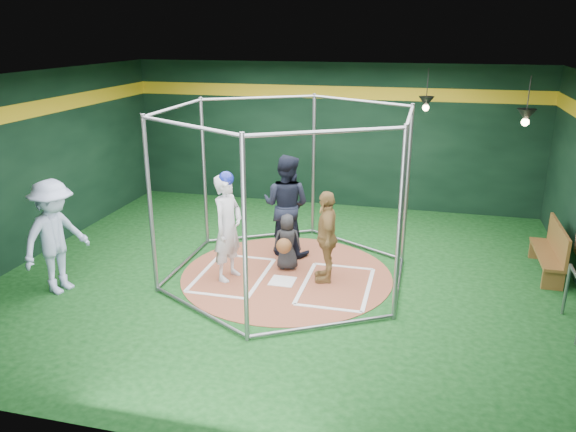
% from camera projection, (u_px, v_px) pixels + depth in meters
% --- Properties ---
extents(room_shell, '(10.10, 9.10, 3.53)m').
position_uv_depth(room_shell, '(287.00, 182.00, 9.62)').
color(room_shell, '#0C3711').
rests_on(room_shell, ground).
extents(clay_disc, '(3.80, 3.80, 0.01)m').
position_uv_depth(clay_disc, '(287.00, 275.00, 10.16)').
color(clay_disc, '#995137').
rests_on(clay_disc, ground).
extents(home_plate, '(0.43, 0.43, 0.01)m').
position_uv_depth(home_plate, '(282.00, 281.00, 9.89)').
color(home_plate, white).
rests_on(home_plate, clay_disc).
extents(batter_box_left, '(1.17, 1.77, 0.01)m').
position_uv_depth(batter_box_left, '(232.00, 275.00, 10.15)').
color(batter_box_left, white).
rests_on(batter_box_left, clay_disc).
extents(batter_box_right, '(1.17, 1.77, 0.01)m').
position_uv_depth(batter_box_right, '(336.00, 286.00, 9.71)').
color(batter_box_right, white).
rests_on(batter_box_right, clay_disc).
extents(batting_cage, '(4.05, 4.67, 3.00)m').
position_uv_depth(batting_cage, '(287.00, 196.00, 9.69)').
color(batting_cage, gray).
rests_on(batting_cage, ground).
extents(pendant_lamp_near, '(0.34, 0.34, 0.90)m').
position_uv_depth(pendant_lamp_near, '(426.00, 102.00, 12.10)').
color(pendant_lamp_near, black).
rests_on(pendant_lamp_near, room_shell).
extents(pendant_lamp_far, '(0.34, 0.34, 0.90)m').
position_uv_depth(pendant_lamp_far, '(526.00, 116.00, 10.21)').
color(pendant_lamp_far, black).
rests_on(pendant_lamp_far, room_shell).
extents(batter_figure, '(0.60, 0.78, 1.96)m').
position_uv_depth(batter_figure, '(228.00, 227.00, 9.74)').
color(batter_figure, silver).
rests_on(batter_figure, clay_disc).
extents(visitor_leopard, '(0.59, 1.02, 1.63)m').
position_uv_depth(visitor_leopard, '(326.00, 236.00, 9.71)').
color(visitor_leopard, tan).
rests_on(visitor_leopard, clay_disc).
extents(catcher_figure, '(0.58, 0.62, 1.05)m').
position_uv_depth(catcher_figure, '(287.00, 242.00, 10.25)').
color(catcher_figure, black).
rests_on(catcher_figure, clay_disc).
extents(umpire, '(1.08, 0.90, 1.98)m').
position_uv_depth(umpire, '(286.00, 205.00, 10.84)').
color(umpire, black).
rests_on(umpire, clay_disc).
extents(bystander_blue, '(1.02, 1.40, 1.95)m').
position_uv_depth(bystander_blue, '(55.00, 237.00, 9.28)').
color(bystander_blue, '#ADBDE5').
rests_on(bystander_blue, ground).
extents(dugout_bench, '(0.37, 1.59, 0.93)m').
position_uv_depth(dugout_bench, '(552.00, 249.00, 10.09)').
color(dugout_bench, brown).
rests_on(dugout_bench, ground).
extents(steel_railing, '(0.05, 0.99, 0.85)m').
position_uv_depth(steel_railing, '(575.00, 294.00, 8.18)').
color(steel_railing, gray).
rests_on(steel_railing, ground).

